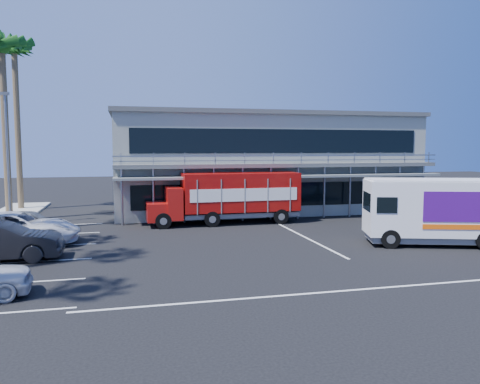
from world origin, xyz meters
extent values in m
plane|color=black|center=(0.00, 0.00, 0.00)|extent=(120.00, 120.00, 0.00)
cube|color=gray|center=(3.00, 15.00, 3.50)|extent=(22.00, 10.00, 7.00)
cube|color=#515454|center=(3.00, 15.00, 7.15)|extent=(22.40, 10.40, 0.30)
cube|color=#515454|center=(3.00, 9.40, 3.60)|extent=(22.00, 1.20, 0.25)
cube|color=gray|center=(3.00, 8.85, 4.10)|extent=(22.00, 0.08, 0.90)
cube|color=slate|center=(3.00, 9.10, 2.90)|extent=(22.00, 1.80, 0.15)
cube|color=black|center=(3.00, 9.98, 1.60)|extent=(20.00, 0.06, 1.60)
cube|color=black|center=(3.00, 9.98, 5.20)|extent=(20.00, 0.06, 1.60)
cylinder|color=brown|center=(-14.70, 13.00, 5.50)|extent=(0.44, 0.44, 11.00)
sphere|color=#154513|center=(-14.70, 13.00, 11.20)|extent=(1.10, 1.10, 1.10)
cylinder|color=brown|center=(-15.10, 18.50, 6.00)|extent=(0.44, 0.44, 12.00)
sphere|color=#154513|center=(-15.10, 18.50, 12.20)|extent=(1.10, 1.10, 1.10)
cylinder|color=gray|center=(-14.20, 11.00, 4.00)|extent=(0.14, 0.14, 8.00)
cube|color=gray|center=(-14.20, 11.00, 8.00)|extent=(0.50, 0.25, 0.18)
cube|color=#A2110D|center=(-5.44, 8.47, 0.91)|extent=(1.29, 2.06, 1.09)
cube|color=#A2110D|center=(-4.43, 8.48, 1.41)|extent=(0.92, 2.28, 1.91)
cube|color=black|center=(-4.43, 8.48, 1.96)|extent=(0.06, 1.94, 0.64)
cube|color=#9C0F09|center=(-0.24, 8.50, 2.00)|extent=(7.30, 2.32, 2.37)
cube|color=slate|center=(-0.24, 8.50, 0.59)|extent=(7.30, 1.98, 0.27)
cube|color=white|center=(-0.24, 7.35, 1.91)|extent=(6.70, 0.07, 0.77)
cube|color=white|center=(-0.25, 9.65, 1.91)|extent=(6.70, 0.07, 0.77)
cylinder|color=black|center=(-5.16, 7.47, 0.47)|extent=(0.95, 0.29, 0.95)
cylinder|color=black|center=(-5.17, 9.47, 0.47)|extent=(0.95, 0.29, 0.95)
cylinder|color=black|center=(-2.24, 7.49, 0.47)|extent=(0.95, 0.29, 0.95)
cylinder|color=black|center=(-2.25, 9.49, 0.47)|extent=(0.95, 0.29, 0.95)
cylinder|color=black|center=(2.13, 7.51, 0.47)|extent=(0.95, 0.29, 0.95)
cylinder|color=black|center=(2.12, 9.52, 0.47)|extent=(0.95, 0.29, 0.95)
cube|color=white|center=(7.47, -0.21, 1.85)|extent=(7.01, 4.20, 2.65)
cube|color=slate|center=(7.47, -0.21, 0.38)|extent=(6.69, 3.91, 0.33)
cube|color=black|center=(4.33, 0.80, 2.13)|extent=(0.63, 1.79, 0.90)
cube|color=white|center=(7.47, -0.21, 3.20)|extent=(6.87, 4.12, 0.08)
cube|color=#450D76|center=(7.84, -1.54, 2.04)|extent=(3.25, 1.08, 1.42)
cube|color=#450D76|center=(8.55, 0.65, 2.04)|extent=(3.25, 1.08, 1.42)
cube|color=#F2590C|center=(7.84, -1.55, 1.09)|extent=(3.25, 1.07, 0.24)
cylinder|color=black|center=(4.91, -0.44, 0.45)|extent=(0.95, 0.55, 0.91)
cylinder|color=black|center=(5.53, 1.47, 0.45)|extent=(0.95, 0.55, 0.91)
cylinder|color=black|center=(9.67, 0.13, 0.45)|extent=(0.95, 0.55, 0.91)
imported|color=white|center=(-12.50, 4.40, 0.83)|extent=(6.04, 2.86, 1.66)
imported|color=#2F323F|center=(-12.50, 5.28, 0.70)|extent=(5.06, 2.60, 1.40)
imported|color=slate|center=(-12.50, 7.20, 0.71)|extent=(4.27, 1.99, 1.42)
camera|label=1|loc=(-7.21, -19.99, 4.79)|focal=35.00mm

